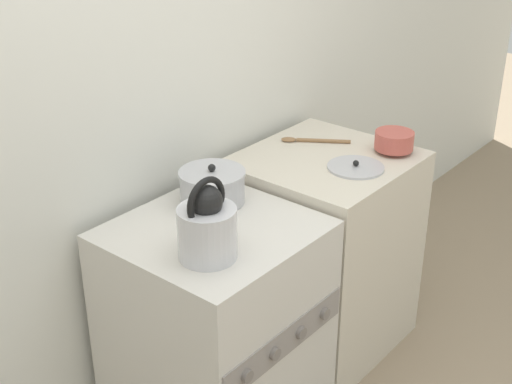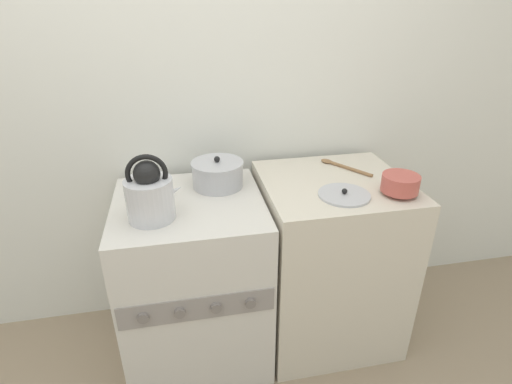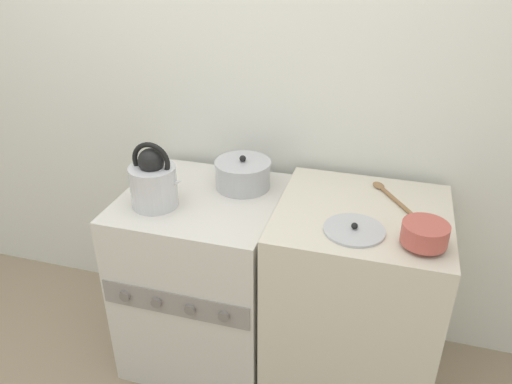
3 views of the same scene
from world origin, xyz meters
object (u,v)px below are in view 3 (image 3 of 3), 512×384
at_px(enamel_bowl, 425,234).
at_px(loose_pot_lid, 354,230).
at_px(kettle, 154,181).
at_px(cooking_pot, 243,174).
at_px(stove, 205,277).

distance_m(enamel_bowl, loose_pot_lid, 0.24).
bearing_deg(kettle, enamel_bowl, -3.67).
bearing_deg(enamel_bowl, cooking_pot, 156.84).
height_order(stove, cooking_pot, cooking_pot).
bearing_deg(loose_pot_lid, cooking_pot, 150.54).
distance_m(stove, cooking_pot, 0.52).
xyz_separation_m(cooking_pot, enamel_bowl, (0.74, -0.32, 0.03)).
xyz_separation_m(kettle, cooking_pot, (0.29, 0.25, -0.05)).
relative_size(stove, cooking_pot, 3.49).
bearing_deg(stove, loose_pot_lid, -12.70).
bearing_deg(loose_pot_lid, enamel_bowl, -7.53).
relative_size(enamel_bowl, loose_pot_lid, 0.71).
distance_m(stove, kettle, 0.56).
bearing_deg(cooking_pot, kettle, -139.33).
xyz_separation_m(kettle, enamel_bowl, (1.04, -0.07, -0.02)).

